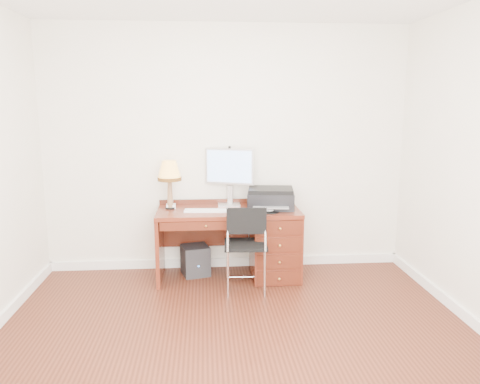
{
  "coord_description": "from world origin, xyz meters",
  "views": [
    {
      "loc": [
        -0.25,
        -3.42,
        1.86
      ],
      "look_at": [
        0.11,
        1.2,
        0.98
      ],
      "focal_mm": 35.0,
      "sensor_mm": 36.0,
      "label": 1
    }
  ],
  "objects": [
    {
      "name": "chair",
      "position": [
        0.15,
        0.97,
        0.54
      ],
      "size": [
        0.44,
        0.44,
        0.89
      ],
      "rotation": [
        0.0,
        0.0,
        -0.05
      ],
      "color": "black",
      "rests_on": "ground"
    },
    {
      "name": "room_shell",
      "position": [
        0.0,
        0.63,
        0.05
      ],
      "size": [
        4.0,
        4.0,
        4.0
      ],
      "color": "white",
      "rests_on": "ground"
    },
    {
      "name": "pen_cup",
      "position": [
        0.43,
        1.62,
        0.8
      ],
      "size": [
        0.08,
        0.08,
        0.1
      ],
      "primitive_type": "cylinder",
      "color": "black",
      "rests_on": "desk"
    },
    {
      "name": "keyboard",
      "position": [
        -0.23,
        1.33,
        0.76
      ],
      "size": [
        0.46,
        0.16,
        0.02
      ],
      "primitive_type": "cube",
      "rotation": [
        0.0,
        0.0,
        -0.08
      ],
      "color": "white",
      "rests_on": "desk"
    },
    {
      "name": "monitor",
      "position": [
        0.02,
        1.63,
        1.14
      ],
      "size": [
        0.53,
        0.27,
        0.63
      ],
      "rotation": [
        0.0,
        0.0,
        -0.34
      ],
      "color": "silver",
      "rests_on": "desk"
    },
    {
      "name": "printer",
      "position": [
        0.46,
        1.44,
        0.86
      ],
      "size": [
        0.53,
        0.44,
        0.22
      ],
      "rotation": [
        0.0,
        0.0,
        -0.13
      ],
      "color": "black",
      "rests_on": "desk"
    },
    {
      "name": "leg_lamp",
      "position": [
        -0.61,
        1.48,
        1.13
      ],
      "size": [
        0.25,
        0.25,
        0.51
      ],
      "color": "black",
      "rests_on": "desk"
    },
    {
      "name": "ground",
      "position": [
        0.0,
        0.0,
        0.0
      ],
      "size": [
        4.0,
        4.0,
        0.0
      ],
      "primitive_type": "plane",
      "color": "#3A170D",
      "rests_on": "ground"
    },
    {
      "name": "phone",
      "position": [
        -0.61,
        1.51,
        0.81
      ],
      "size": [
        0.1,
        0.1,
        0.21
      ],
      "rotation": [
        0.0,
        0.0,
        0.04
      ],
      "color": "white",
      "rests_on": "desk"
    },
    {
      "name": "desk",
      "position": [
        0.32,
        1.4,
        0.41
      ],
      "size": [
        1.5,
        0.67,
        0.75
      ],
      "color": "maroon",
      "rests_on": "ground"
    },
    {
      "name": "equipment_box",
      "position": [
        -0.36,
        1.5,
        0.16
      ],
      "size": [
        0.34,
        0.34,
        0.32
      ],
      "primitive_type": "cube",
      "rotation": [
        0.0,
        0.0,
        0.27
      ],
      "color": "black",
      "rests_on": "ground"
    },
    {
      "name": "mouse_pad",
      "position": [
        0.42,
        1.24,
        0.76
      ],
      "size": [
        0.2,
        0.2,
        0.04
      ],
      "color": "black",
      "rests_on": "desk"
    }
  ]
}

